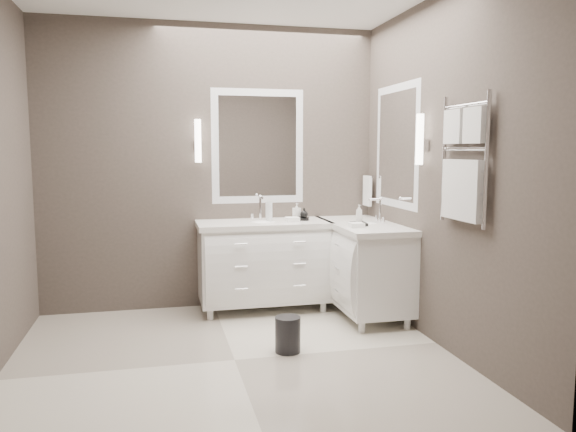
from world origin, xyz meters
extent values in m
cube|color=silver|center=(0.00, 0.00, -0.01)|extent=(3.20, 3.00, 0.01)
cube|color=#453C37|center=(0.00, 1.50, 1.35)|extent=(3.20, 0.01, 2.70)
cube|color=#453C37|center=(0.00, -1.50, 1.35)|extent=(3.20, 0.01, 2.70)
cube|color=#453C37|center=(1.60, 0.00, 1.35)|extent=(0.01, 3.00, 2.70)
cube|color=white|center=(0.45, 1.23, 0.45)|extent=(1.20, 0.55, 0.70)
cube|color=white|center=(0.45, 1.23, 0.82)|extent=(1.24, 0.59, 0.05)
ellipsoid|color=white|center=(0.45, 1.23, 0.81)|extent=(0.36, 0.28, 0.12)
cylinder|color=white|center=(0.45, 1.39, 0.96)|extent=(0.02, 0.02, 0.22)
cube|color=white|center=(1.33, 0.90, 0.45)|extent=(0.55, 1.20, 0.70)
cube|color=white|center=(1.33, 0.90, 0.82)|extent=(0.59, 1.24, 0.05)
ellipsoid|color=white|center=(1.33, 0.90, 0.81)|extent=(0.36, 0.28, 0.12)
cylinder|color=white|center=(1.49, 0.90, 0.96)|extent=(0.02, 0.02, 0.22)
cube|color=white|center=(0.45, 1.49, 1.55)|extent=(0.90, 0.02, 1.10)
cube|color=white|center=(0.45, 1.49, 1.55)|extent=(0.77, 0.02, 0.96)
cube|color=white|center=(1.59, 0.80, 1.55)|extent=(0.02, 0.90, 1.10)
cube|color=white|center=(1.59, 0.80, 1.55)|extent=(0.02, 0.90, 0.96)
cube|color=white|center=(-0.13, 1.43, 1.55)|extent=(0.05, 0.05, 0.10)
cylinder|color=white|center=(-0.13, 1.43, 1.60)|extent=(0.06, 0.06, 0.40)
cube|color=white|center=(1.53, 0.22, 1.55)|extent=(0.05, 0.05, 0.10)
cylinder|color=white|center=(1.53, 0.22, 1.60)|extent=(0.06, 0.06, 0.40)
cylinder|color=white|center=(1.55, 1.36, 1.25)|extent=(0.02, 0.22, 0.02)
cube|color=white|center=(1.54, 1.36, 1.11)|extent=(0.03, 0.17, 0.30)
cylinder|color=white|center=(1.56, -0.68, 1.45)|extent=(0.03, 0.03, 0.90)
cylinder|color=white|center=(1.56, -0.12, 1.45)|extent=(0.03, 0.03, 0.90)
cube|color=white|center=(1.55, -0.53, 1.68)|extent=(0.06, 0.22, 0.24)
cube|color=white|center=(1.55, -0.27, 1.68)|extent=(0.06, 0.22, 0.24)
cube|color=white|center=(1.55, -0.40, 1.24)|extent=(0.06, 0.46, 0.42)
cylinder|color=black|center=(0.41, 0.07, 0.14)|extent=(0.25, 0.25, 0.27)
cube|color=black|center=(0.81, 1.24, 0.86)|extent=(0.19, 0.17, 0.02)
cube|color=black|center=(1.23, 0.76, 0.86)|extent=(0.15, 0.18, 0.03)
cylinder|color=silver|center=(0.50, 1.19, 0.94)|extent=(0.07, 0.07, 0.18)
imported|color=white|center=(0.78, 1.26, 0.94)|extent=(0.08, 0.08, 0.14)
imported|color=black|center=(0.84, 1.21, 0.92)|extent=(0.09, 0.09, 0.09)
imported|color=white|center=(1.23, 0.76, 0.96)|extent=(0.07, 0.07, 0.16)
camera|label=1|loc=(-0.52, -3.91, 1.52)|focal=35.00mm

